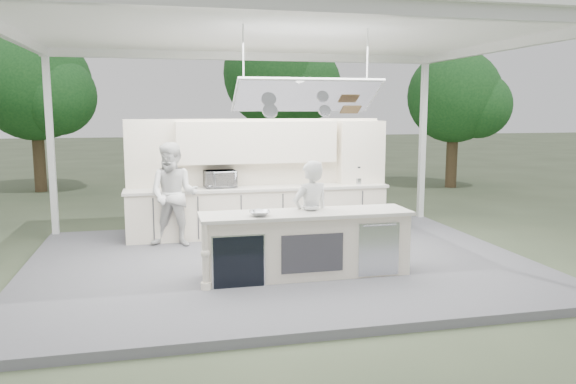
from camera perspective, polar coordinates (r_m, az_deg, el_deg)
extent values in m
plane|color=#4E593D|center=(9.24, -0.83, -7.63)|extent=(90.00, 90.00, 0.00)
cube|color=#56565B|center=(9.23, -0.83, -7.27)|extent=(8.00, 6.00, 0.12)
cube|color=white|center=(12.96, 13.51, 5.07)|extent=(0.12, 0.12, 3.70)
cube|color=white|center=(11.78, -22.97, 4.32)|extent=(0.12, 0.12, 3.70)
cube|color=white|center=(8.97, -0.88, 16.27)|extent=(8.20, 6.20, 0.16)
cube|color=white|center=(6.17, 5.09, 18.32)|extent=(8.00, 0.12, 0.16)
cube|color=white|center=(11.78, -3.93, 13.58)|extent=(8.00, 0.12, 0.16)
cube|color=white|center=(8.98, -26.86, 14.34)|extent=(0.12, 6.00, 0.16)
cube|color=white|center=(10.48, 21.11, 13.70)|extent=(0.12, 6.00, 0.16)
cube|color=white|center=(8.06, 1.91, 9.80)|extent=(2.00, 0.71, 0.43)
cube|color=white|center=(8.06, 1.91, 9.80)|extent=(2.06, 0.76, 0.46)
cylinder|color=white|center=(7.90, -4.57, 13.25)|extent=(0.02, 0.02, 0.95)
cylinder|color=white|center=(8.36, 8.06, 12.93)|extent=(0.02, 0.02, 0.95)
cylinder|color=silver|center=(8.09, -1.83, 8.23)|extent=(0.22, 0.14, 0.21)
cylinder|color=silver|center=(8.23, 3.76, 8.22)|extent=(0.18, 0.12, 0.18)
cube|color=olive|center=(8.38, 6.37, 8.33)|extent=(0.28, 0.18, 0.12)
cube|color=white|center=(8.30, 1.84, -5.43)|extent=(3.00, 0.70, 0.90)
cube|color=white|center=(8.20, 1.85, -2.21)|extent=(3.10, 0.78, 0.05)
cylinder|color=white|center=(7.71, -8.39, -6.51)|extent=(0.11, 0.11, 0.92)
cube|color=black|center=(7.78, -5.04, -7.08)|extent=(0.70, 0.04, 0.72)
cube|color=silver|center=(7.78, -5.04, -7.09)|extent=(0.74, 0.03, 0.72)
cube|color=#36353B|center=(7.97, 2.50, -6.24)|extent=(0.90, 0.02, 0.55)
cube|color=silver|center=(8.28, 9.21, -5.77)|extent=(0.62, 0.02, 0.78)
cube|color=white|center=(10.93, -2.94, -2.06)|extent=(5.00, 0.65, 0.90)
cube|color=white|center=(10.85, -2.96, 0.41)|extent=(5.08, 0.72, 0.05)
cube|color=white|center=(11.12, -3.23, 1.64)|extent=(5.00, 0.10, 2.25)
cube|color=white|center=(10.93, -3.15, 5.07)|extent=(3.10, 0.38, 0.80)
cube|color=white|center=(11.45, 7.34, 3.92)|extent=(0.90, 0.45, 1.30)
cube|color=olive|center=(11.45, 7.34, 3.92)|extent=(0.84, 0.40, 0.03)
cylinder|color=silver|center=(11.34, 7.06, 1.13)|extent=(0.20, 0.20, 0.12)
cylinder|color=black|center=(11.32, 7.07, 1.94)|extent=(0.17, 0.17, 0.20)
cylinder|color=black|center=(11.47, 8.70, 1.13)|extent=(0.16, 0.16, 0.10)
cone|color=black|center=(11.45, 8.72, 1.97)|extent=(0.14, 0.14, 0.24)
cylinder|color=brown|center=(19.09, -23.95, 3.17)|extent=(0.36, 0.36, 2.10)
sphere|color=#266123|center=(19.05, -24.36, 9.89)|extent=(3.40, 3.40, 3.40)
sphere|color=#266123|center=(18.42, -22.51, 9.02)|extent=(2.38, 2.38, 2.38)
cylinder|color=brown|center=(21.18, -1.07, 4.82)|extent=(0.36, 0.36, 2.45)
sphere|color=#266123|center=(21.18, -1.09, 11.92)|extent=(4.00, 4.00, 4.00)
sphere|color=#266123|center=(20.76, 1.46, 10.89)|extent=(2.80, 2.80, 2.80)
cylinder|color=brown|center=(19.20, 16.29, 3.32)|extent=(0.36, 0.36, 1.92)
sphere|color=#266123|center=(19.14, 16.54, 9.33)|extent=(3.00, 3.00, 3.00)
sphere|color=#266123|center=(19.05, 18.76, 8.34)|extent=(2.10, 2.10, 2.10)
imported|color=white|center=(8.43, 2.32, -2.48)|extent=(0.71, 0.58, 1.68)
imported|color=silver|center=(10.18, -11.53, -0.27)|extent=(1.07, 0.94, 1.86)
imported|color=#B1B2B8|center=(10.79, -6.93, 1.32)|extent=(0.63, 0.46, 0.33)
imported|color=silver|center=(7.88, -2.91, -2.19)|extent=(0.35, 0.35, 0.07)
imported|color=silver|center=(8.32, 2.38, -1.61)|extent=(0.30, 0.30, 0.07)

